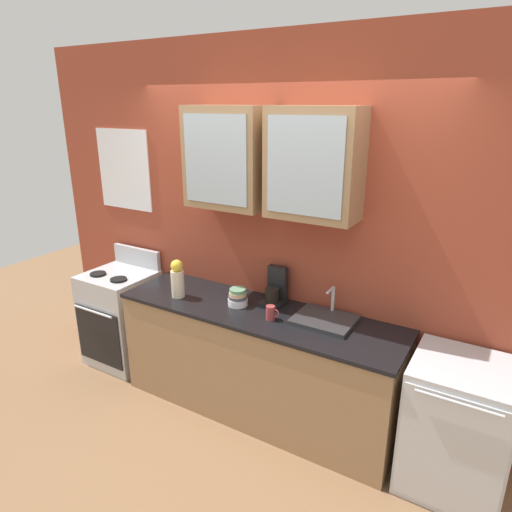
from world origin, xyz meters
name	(u,v)px	position (x,y,z in m)	size (l,w,h in m)	color
ground_plane	(257,409)	(0.00, 0.00, 0.00)	(10.00, 10.00, 0.00)	brown
back_wall_unit	(278,219)	(-0.01, 0.32, 1.52)	(4.75, 0.41, 2.84)	#993D28
counter	(257,361)	(0.00, 0.00, 0.44)	(2.24, 0.62, 0.88)	#93704C
stove_range	(122,317)	(-1.49, 0.00, 0.45)	(0.59, 0.60, 1.06)	silver
sink_faucet	(325,319)	(0.51, 0.10, 0.90)	(0.42, 0.35, 0.22)	#2D2D30
bowl_stack	(238,297)	(-0.18, 0.01, 0.94)	(0.15, 0.15, 0.13)	white
vase	(177,279)	(-0.68, -0.10, 1.03)	(0.11, 0.11, 0.31)	beige
cup_near_sink	(271,313)	(0.16, -0.07, 0.93)	(0.11, 0.07, 0.10)	#993838
dishwasher	(456,427)	(1.46, 0.00, 0.44)	(0.61, 0.61, 0.88)	silver
coffee_maker	(275,290)	(0.05, 0.19, 0.99)	(0.17, 0.20, 0.29)	black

